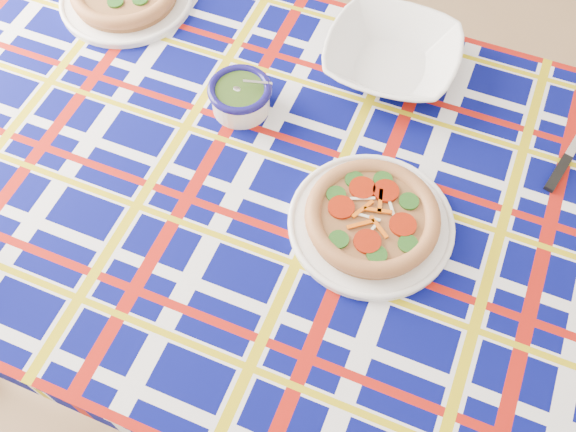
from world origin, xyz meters
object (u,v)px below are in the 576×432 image
Objects in this scene: main_focaccia_plate at (372,217)px; pesto_bowl at (240,95)px; dining_table at (287,205)px; serving_bowl at (392,57)px.

main_focaccia_plate is 0.39m from pesto_bowl.
dining_table is at bearing -175.96° from main_focaccia_plate.
main_focaccia_plate is 2.42× the size of pesto_bowl.
serving_bowl is (-0.17, 0.37, 0.00)m from main_focaccia_plate.
pesto_bowl reaches higher than main_focaccia_plate.
pesto_bowl is at bearing -126.31° from serving_bowl.
main_focaccia_plate is at bearing -8.47° from dining_table.
dining_table is 0.22m from main_focaccia_plate.
main_focaccia_plate is at bearing -64.92° from serving_bowl.
pesto_bowl is (-0.37, 0.09, 0.01)m from main_focaccia_plate.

